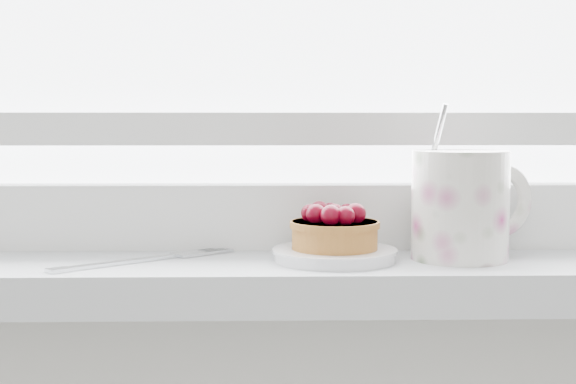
{
  "coord_description": "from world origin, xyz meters",
  "views": [
    {
      "loc": [
        -0.04,
        1.1,
        1.08
      ],
      "look_at": [
        -0.03,
        1.88,
        1.01
      ],
      "focal_mm": 50.0,
      "sensor_mm": 36.0,
      "label": 1
    }
  ],
  "objects_px": {
    "saucer": "(335,255)",
    "floral_mug": "(463,203)",
    "fork": "(144,259)",
    "raspberry_tart": "(335,229)"
  },
  "relations": [
    {
      "from": "raspberry_tart",
      "to": "floral_mug",
      "type": "relative_size",
      "value": 0.57
    },
    {
      "from": "floral_mug",
      "to": "saucer",
      "type": "bearing_deg",
      "value": -176.54
    },
    {
      "from": "raspberry_tart",
      "to": "fork",
      "type": "xyz_separation_m",
      "value": [
        -0.19,
        0.0,
        -0.03
      ]
    },
    {
      "from": "floral_mug",
      "to": "fork",
      "type": "xyz_separation_m",
      "value": [
        -0.32,
        -0.01,
        -0.06
      ]
    },
    {
      "from": "saucer",
      "to": "floral_mug",
      "type": "height_order",
      "value": "floral_mug"
    },
    {
      "from": "saucer",
      "to": "floral_mug",
      "type": "bearing_deg",
      "value": 3.46
    },
    {
      "from": "raspberry_tart",
      "to": "saucer",
      "type": "bearing_deg",
      "value": 63.34
    },
    {
      "from": "saucer",
      "to": "fork",
      "type": "xyz_separation_m",
      "value": [
        -0.19,
        0.0,
        -0.0
      ]
    },
    {
      "from": "saucer",
      "to": "floral_mug",
      "type": "distance_m",
      "value": 0.14
    },
    {
      "from": "raspberry_tart",
      "to": "floral_mug",
      "type": "xyz_separation_m",
      "value": [
        0.13,
        0.01,
        0.02
      ]
    }
  ]
}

